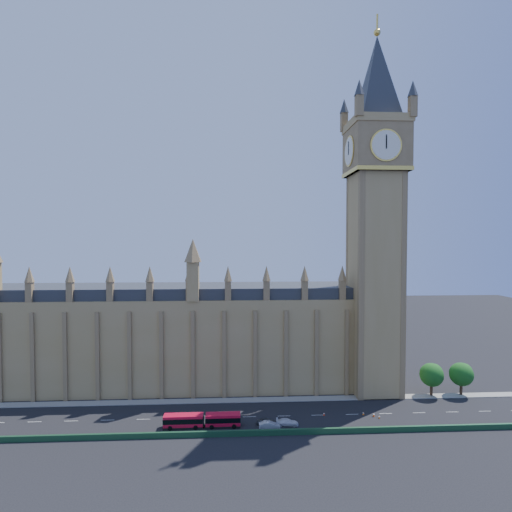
{
  "coord_description": "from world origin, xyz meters",
  "views": [
    {
      "loc": [
        0.7,
        -90.16,
        40.22
      ],
      "look_at": [
        6.1,
        10.0,
        36.63
      ],
      "focal_mm": 28.0,
      "sensor_mm": 36.0,
      "label": 1
    }
  ],
  "objects": [
    {
      "name": "ground",
      "position": [
        0.0,
        0.0,
        0.0
      ],
      "size": [
        400.0,
        400.0,
        0.0
      ],
      "primitive_type": "plane",
      "color": "black",
      "rests_on": "ground"
    },
    {
      "name": "palace_westminster",
      "position": [
        -25.0,
        22.0,
        13.86
      ],
      "size": [
        120.0,
        20.0,
        28.0
      ],
      "color": "#9E834C",
      "rests_on": "ground"
    },
    {
      "name": "elizabeth_tower",
      "position": [
        38.0,
        13.99,
        54.56
      ],
      "size": [
        20.59,
        20.59,
        105.0
      ],
      "color": "#9E834C",
      "rests_on": "ground"
    },
    {
      "name": "bridge_parapet",
      "position": [
        0.0,
        -9.0,
        0.6
      ],
      "size": [
        160.0,
        0.6,
        1.2
      ],
      "primitive_type": "cube",
      "color": "#1E4C2D",
      "rests_on": "ground"
    },
    {
      "name": "kerb_north",
      "position": [
        0.0,
        9.5,
        0.08
      ],
      "size": [
        160.0,
        3.0,
        0.16
      ],
      "primitive_type": "cube",
      "color": "gray",
      "rests_on": "ground"
    },
    {
      "name": "tree_east_near",
      "position": [
        52.22,
        10.08,
        5.64
      ],
      "size": [
        6.0,
        6.0,
        8.5
      ],
      "color": "#382619",
      "rests_on": "ground"
    },
    {
      "name": "tree_east_far",
      "position": [
        60.22,
        10.08,
        5.64
      ],
      "size": [
        6.0,
        6.0,
        8.5
      ],
      "color": "#382619",
      "rests_on": "ground"
    },
    {
      "name": "red_bus",
      "position": [
        -6.39,
        -4.55,
        1.49
      ],
      "size": [
        16.6,
        2.71,
        2.82
      ],
      "rotation": [
        0.0,
        0.0,
        0.01
      ],
      "color": "red",
      "rests_on": "ground"
    },
    {
      "name": "car_grey",
      "position": [
        7.54,
        -4.11,
        0.7
      ],
      "size": [
        4.16,
        1.85,
        1.39
      ],
      "primitive_type": "imported",
      "rotation": [
        0.0,
        0.0,
        1.52
      ],
      "color": "#3D4044",
      "rests_on": "ground"
    },
    {
      "name": "car_silver",
      "position": [
        8.15,
        -5.99,
        0.76
      ],
      "size": [
        4.62,
        1.71,
        1.51
      ],
      "primitive_type": "imported",
      "rotation": [
        0.0,
        0.0,
        1.55
      ],
      "color": "#A5A6AC",
      "rests_on": "ground"
    },
    {
      "name": "car_white",
      "position": [
        12.16,
        -4.76,
        0.7
      ],
      "size": [
        5.01,
        2.48,
        1.4
      ],
      "primitive_type": "imported",
      "rotation": [
        0.0,
        0.0,
        1.46
      ],
      "color": "white",
      "rests_on": "ground"
    },
    {
      "name": "cone_a",
      "position": [
        30.53,
        -0.46,
        0.34
      ],
      "size": [
        0.49,
        0.49,
        0.69
      ],
      "rotation": [
        0.0,
        0.0,
        0.13
      ],
      "color": "black",
      "rests_on": "ground"
    },
    {
      "name": "cone_b",
      "position": [
        32.62,
        -1.44,
        0.38
      ],
      "size": [
        0.62,
        0.62,
        0.78
      ],
      "rotation": [
        0.0,
        0.0,
        -0.32
      ],
      "color": "black",
      "rests_on": "ground"
    },
    {
      "name": "cone_c",
      "position": [
        33.56,
        -2.42,
        0.32
      ],
      "size": [
        0.52,
        0.52,
        0.65
      ],
      "rotation": [
        0.0,
        0.0,
        0.34
      ],
      "color": "black",
      "rests_on": "ground"
    },
    {
      "name": "cone_d",
      "position": [
        21.32,
        -0.28,
        0.34
      ],
      "size": [
        0.5,
        0.5,
        0.69
      ],
      "rotation": [
        0.0,
        0.0,
        0.17
      ],
      "color": "black",
      "rests_on": "ground"
    }
  ]
}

